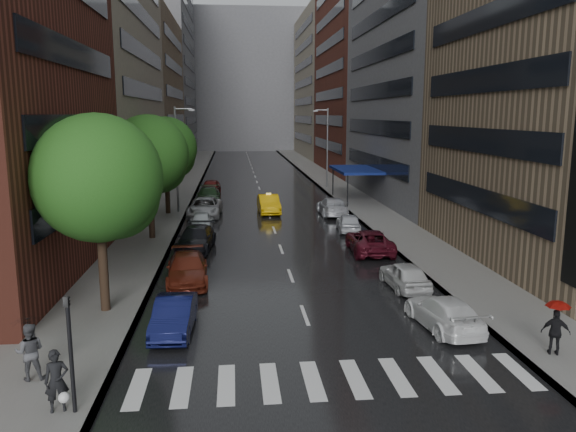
% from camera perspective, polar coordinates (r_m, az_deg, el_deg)
% --- Properties ---
extents(ground, '(220.00, 220.00, 0.00)m').
position_cam_1_polar(ground, '(20.91, 3.13, -13.84)').
color(ground, gray).
rests_on(ground, ground).
extents(road, '(14.00, 140.00, 0.01)m').
position_cam_1_polar(road, '(69.44, -3.10, 3.28)').
color(road, black).
rests_on(road, ground).
extents(sidewalk_left, '(4.00, 140.00, 0.15)m').
position_cam_1_polar(sidewalk_left, '(69.63, -10.53, 3.20)').
color(sidewalk_left, gray).
rests_on(sidewalk_left, ground).
extents(sidewalk_right, '(4.00, 140.00, 0.15)m').
position_cam_1_polar(sidewalk_right, '(70.39, 4.26, 3.42)').
color(sidewalk_right, gray).
rests_on(sidewalk_right, ground).
extents(crosswalk, '(13.15, 2.80, 0.01)m').
position_cam_1_polar(crosswalk, '(19.15, 4.69, -16.21)').
color(crosswalk, silver).
rests_on(crosswalk, ground).
extents(buildings_left, '(8.00, 108.00, 38.00)m').
position_cam_1_polar(buildings_left, '(78.91, -14.88, 15.44)').
color(buildings_left, maroon).
rests_on(buildings_left, ground).
extents(buildings_right, '(8.05, 109.10, 36.00)m').
position_cam_1_polar(buildings_right, '(77.91, 8.05, 15.04)').
color(buildings_right, '#937A5B').
rests_on(buildings_right, ground).
extents(building_far, '(40.00, 14.00, 32.00)m').
position_cam_1_polar(building_far, '(137.07, -4.45, 13.46)').
color(building_far, slate).
rests_on(building_far, ground).
extents(tree_near, '(5.41, 5.41, 8.62)m').
position_cam_1_polar(tree_near, '(24.77, -18.75, 3.63)').
color(tree_near, '#382619').
rests_on(tree_near, ground).
extents(tree_mid, '(5.36, 5.36, 8.54)m').
position_cam_1_polar(tree_mid, '(38.98, -13.97, 6.06)').
color(tree_mid, '#382619').
rests_on(tree_mid, ground).
extents(tree_far, '(5.23, 5.23, 8.33)m').
position_cam_1_polar(tree_far, '(48.60, -12.32, 6.76)').
color(tree_far, '#382619').
rests_on(tree_far, ground).
extents(taxi, '(1.90, 4.97, 1.62)m').
position_cam_1_polar(taxi, '(48.77, -1.97, 1.21)').
color(taxi, '#DFA60B').
rests_on(taxi, ground).
extents(parked_cars_left, '(2.93, 43.16, 1.60)m').
position_cam_1_polar(parked_cars_left, '(43.74, -8.69, -0.03)').
color(parked_cars_left, '#0D103C').
rests_on(parked_cars_left, ground).
extents(parked_cars_right, '(2.65, 30.81, 1.54)m').
position_cam_1_polar(parked_cars_right, '(36.46, 7.81, -2.16)').
color(parked_cars_right, white).
rests_on(parked_cars_right, ground).
extents(ped_bag_walker, '(0.77, 0.61, 1.84)m').
position_cam_1_polar(ped_bag_walker, '(17.92, -22.41, -15.31)').
color(ped_bag_walker, black).
rests_on(ped_bag_walker, sidewalk_left).
extents(ped_black_umbrella, '(1.00, 0.98, 2.09)m').
position_cam_1_polar(ped_black_umbrella, '(20.07, -24.82, -11.64)').
color(ped_black_umbrella, '#4E4F54').
rests_on(ped_black_umbrella, sidewalk_left).
extents(ped_red_umbrella, '(1.05, 0.82, 2.01)m').
position_cam_1_polar(ped_red_umbrella, '(22.18, 25.62, -9.75)').
color(ped_red_umbrella, black).
rests_on(ped_red_umbrella, sidewalk_right).
extents(traffic_light, '(0.18, 0.15, 3.45)m').
position_cam_1_polar(traffic_light, '(17.23, -21.26, -11.97)').
color(traffic_light, black).
rests_on(traffic_light, sidewalk_left).
extents(street_lamp_left, '(1.74, 0.22, 9.00)m').
position_cam_1_polar(street_lamp_left, '(49.21, -11.17, 5.89)').
color(street_lamp_left, gray).
rests_on(street_lamp_left, sidewalk_left).
extents(street_lamp_right, '(1.74, 0.22, 9.00)m').
position_cam_1_polar(street_lamp_right, '(64.83, 3.94, 7.10)').
color(street_lamp_right, gray).
rests_on(street_lamp_right, sidewalk_right).
extents(awning, '(4.00, 8.00, 3.12)m').
position_cam_1_polar(awning, '(55.42, 6.92, 4.67)').
color(awning, navy).
rests_on(awning, sidewalk_right).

